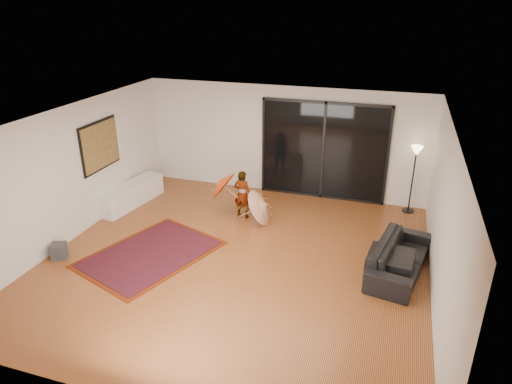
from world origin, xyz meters
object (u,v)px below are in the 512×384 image
at_px(media_console, 131,195).
at_px(child, 242,194).
at_px(ottoman, 390,265).
at_px(sofa, 400,257).

xyz_separation_m(media_console, child, (2.76, 0.18, 0.30)).
relative_size(ottoman, child, 0.70).
xyz_separation_m(ottoman, child, (-3.29, 1.47, 0.33)).
bearing_deg(sofa, media_console, 91.10).
distance_m(media_console, child, 2.78).
xyz_separation_m(sofa, child, (-3.44, 1.26, 0.26)).
distance_m(media_console, ottoman, 6.18).
distance_m(ottoman, child, 3.62).
relative_size(media_console, sofa, 0.93).
bearing_deg(child, sofa, 165.12).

